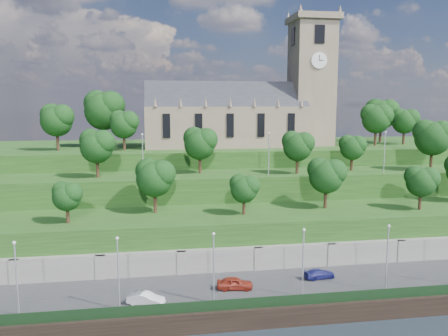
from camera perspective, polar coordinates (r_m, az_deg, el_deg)
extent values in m
plane|color=black|center=(51.18, 13.30, -19.12)|extent=(320.00, 320.00, 0.00)
cube|color=#2D2D30|center=(55.80, 10.96, -15.52)|extent=(160.00, 12.00, 2.00)
cube|color=black|center=(50.64, 13.36, -18.04)|extent=(160.00, 0.50, 2.20)
cube|color=black|center=(50.55, 13.14, -16.21)|extent=(160.00, 0.10, 1.20)
cube|color=slate|center=(60.50, 9.06, -12.01)|extent=(160.00, 2.00, 5.00)
cube|color=slate|center=(59.71, -25.63, -13.03)|extent=(1.20, 0.60, 5.00)
cube|color=slate|center=(57.60, -15.81, -13.29)|extent=(1.20, 0.60, 5.00)
cube|color=slate|center=(57.19, -5.55, -13.17)|extent=(1.20, 0.60, 5.00)
cube|color=slate|center=(58.51, 4.52, -12.65)|extent=(1.20, 0.60, 5.00)
cube|color=slate|center=(61.45, 13.84, -11.83)|extent=(1.20, 0.60, 5.00)
cube|color=slate|center=(65.79, 22.06, -10.85)|extent=(1.20, 0.60, 5.00)
cube|color=#1D4216|center=(65.45, 7.48, -9.02)|extent=(160.00, 12.00, 8.00)
cube|color=#1D4216|center=(75.18, 5.18, -5.13)|extent=(160.00, 10.00, 12.00)
cube|color=#1D4216|center=(95.00, 2.18, -1.36)|extent=(160.00, 32.00, 15.00)
cube|color=#70604E|center=(89.15, 0.17, 5.45)|extent=(32.00, 12.00, 8.00)
cube|color=#24262C|center=(89.05, 0.17, 8.02)|extent=(32.00, 10.18, 10.18)
cone|color=#70604E|center=(82.00, -9.00, 8.53)|extent=(0.70, 0.70, 1.80)
cone|color=#70604E|center=(82.11, -5.70, 8.59)|extent=(0.70, 0.70, 1.80)
cone|color=#70604E|center=(82.49, -2.43, 8.62)|extent=(0.70, 0.70, 1.80)
cone|color=#70604E|center=(83.12, 0.81, 8.63)|extent=(0.70, 0.70, 1.80)
cone|color=#70604E|center=(84.01, 3.99, 8.60)|extent=(0.70, 0.70, 1.80)
cone|color=#70604E|center=(85.15, 7.09, 8.56)|extent=(0.70, 0.70, 1.80)
cone|color=#70604E|center=(86.53, 10.09, 8.49)|extent=(0.70, 0.70, 1.80)
cube|color=black|center=(82.02, -7.53, 5.49)|extent=(1.40, 0.25, 4.50)
cube|color=black|center=(82.36, -3.33, 5.56)|extent=(1.40, 0.25, 4.50)
cube|color=black|center=(83.13, 0.81, 5.59)|extent=(1.40, 0.25, 4.50)
cube|color=black|center=(84.32, 4.86, 5.60)|extent=(1.40, 0.25, 4.50)
cube|color=black|center=(85.92, 8.77, 5.58)|extent=(1.40, 0.25, 4.50)
cube|color=#70604E|center=(93.60, 11.32, 10.63)|extent=(8.00, 8.00, 25.00)
cube|color=#70604E|center=(95.09, 11.55, 18.54)|extent=(9.20, 9.20, 1.20)
cone|color=#70604E|center=(90.33, 9.97, 19.91)|extent=(0.80, 0.80, 1.60)
cone|color=#70604E|center=(97.81, 8.39, 19.03)|extent=(0.80, 0.80, 1.60)
cone|color=#70604E|center=(93.09, 14.92, 19.41)|extent=(0.80, 0.80, 1.60)
cone|color=#70604E|center=(100.37, 13.01, 18.64)|extent=(0.80, 0.80, 1.60)
cube|color=black|center=(90.71, 12.41, 16.72)|extent=(2.00, 0.25, 3.50)
cube|color=black|center=(98.31, 10.64, 16.09)|extent=(2.00, 0.25, 3.50)
cube|color=black|center=(93.21, 9.03, 16.57)|extent=(0.25, 2.00, 3.50)
cube|color=black|center=(95.94, 13.87, 16.19)|extent=(0.25, 2.00, 3.50)
cylinder|color=white|center=(90.06, 12.32, 13.57)|extent=(3.20, 0.30, 3.20)
cylinder|color=white|center=(95.38, 13.79, 13.22)|extent=(0.30, 3.20, 3.20)
cube|color=black|center=(89.94, 12.37, 13.90)|extent=(0.12, 0.05, 1.10)
cube|color=black|center=(90.03, 12.60, 13.57)|extent=(0.80, 0.05, 0.12)
cylinder|color=black|center=(60.87, -19.74, -5.70)|extent=(0.47, 0.47, 2.38)
sphere|color=black|center=(60.37, -19.85, -3.58)|extent=(3.69, 3.69, 3.69)
sphere|color=black|center=(59.77, -19.25, -3.12)|extent=(2.77, 2.77, 2.77)
sphere|color=black|center=(60.81, -20.40, -2.81)|extent=(2.59, 2.59, 2.59)
cylinder|color=black|center=(63.48, -8.99, -4.28)|extent=(0.51, 0.51, 3.36)
sphere|color=black|center=(62.86, -9.05, -1.39)|extent=(5.23, 5.23, 5.23)
sphere|color=black|center=(62.22, -8.11, -0.74)|extent=(3.92, 3.92, 3.92)
sphere|color=black|center=(63.36, -9.90, -0.38)|extent=(3.66, 3.66, 3.66)
cylinder|color=black|center=(61.79, 2.61, -4.96)|extent=(0.47, 0.47, 2.47)
sphere|color=black|center=(61.29, 2.63, -2.79)|extent=(3.84, 3.84, 3.84)
sphere|color=black|center=(60.97, 3.41, -2.30)|extent=(2.88, 2.88, 2.88)
sphere|color=black|center=(61.49, 1.93, -2.02)|extent=(2.69, 2.69, 2.69)
cylinder|color=black|center=(67.20, 13.11, -3.75)|extent=(0.51, 0.51, 3.27)
sphere|color=black|center=(66.63, 13.20, -1.09)|extent=(5.08, 5.08, 5.08)
sphere|color=black|center=(66.43, 14.19, -0.48)|extent=(3.81, 3.81, 3.81)
sphere|color=black|center=(66.74, 12.32, -0.16)|extent=(3.56, 3.56, 3.56)
cylinder|color=black|center=(70.79, 24.22, -3.86)|extent=(0.48, 0.48, 2.79)
sphere|color=black|center=(70.31, 24.35, -1.70)|extent=(4.34, 4.34, 4.34)
sphere|color=black|center=(70.33, 25.17, -1.21)|extent=(3.26, 3.26, 3.26)
sphere|color=black|center=(70.22, 23.64, -0.95)|extent=(3.04, 3.04, 3.04)
cylinder|color=black|center=(71.29, -16.19, 0.11)|extent=(0.51, 0.51, 3.31)
sphere|color=black|center=(70.93, -16.30, 2.66)|extent=(5.15, 5.15, 5.15)
sphere|color=black|center=(70.22, -15.54, 3.27)|extent=(3.86, 3.86, 3.86)
sphere|color=black|center=(71.60, -16.98, 3.51)|extent=(3.60, 3.60, 3.60)
cylinder|color=black|center=(72.97, -3.17, 0.61)|extent=(0.51, 0.51, 3.33)
sphere|color=black|center=(72.61, -3.19, 3.13)|extent=(5.18, 5.18, 5.18)
sphere|color=black|center=(72.14, -2.33, 3.72)|extent=(3.89, 3.89, 3.89)
sphere|color=black|center=(73.09, -3.95, 3.97)|extent=(3.63, 3.63, 3.63)
cylinder|color=black|center=(73.31, 9.52, 0.44)|extent=(0.50, 0.50, 3.06)
sphere|color=black|center=(72.97, 9.58, 2.74)|extent=(4.76, 4.76, 4.76)
sphere|color=black|center=(72.76, 10.42, 3.27)|extent=(3.57, 3.57, 3.57)
sphere|color=black|center=(73.20, 8.83, 3.52)|extent=(3.33, 3.33, 3.33)
cylinder|color=black|center=(79.03, 16.33, 0.64)|extent=(0.48, 0.48, 2.68)
sphere|color=black|center=(78.75, 16.40, 2.51)|extent=(4.17, 4.17, 4.17)
sphere|color=black|center=(78.67, 17.10, 2.93)|extent=(3.13, 3.13, 3.13)
sphere|color=black|center=(78.84, 15.79, 3.15)|extent=(2.92, 2.92, 2.92)
cylinder|color=black|center=(83.99, 25.43, 0.99)|extent=(0.53, 0.53, 3.82)
sphere|color=black|center=(83.66, 25.59, 3.50)|extent=(5.94, 5.94, 5.94)
sphere|color=black|center=(83.79, 26.53, 4.06)|extent=(4.45, 4.45, 4.45)
sphere|color=black|center=(83.62, 24.76, 4.37)|extent=(4.16, 4.16, 4.16)
cylinder|color=black|center=(86.21, -20.90, 3.39)|extent=(0.52, 0.52, 3.71)
sphere|color=black|center=(86.01, -21.03, 5.77)|extent=(5.77, 5.77, 5.77)
sphere|color=black|center=(85.19, -20.38, 6.36)|extent=(4.33, 4.33, 4.33)
sphere|color=black|center=(86.91, -21.62, 6.52)|extent=(4.04, 4.04, 4.04)
cylinder|color=black|center=(90.81, -15.34, 4.22)|extent=(0.58, 0.58, 4.85)
sphere|color=black|center=(90.62, -15.46, 7.17)|extent=(7.55, 7.55, 7.55)
sphere|color=black|center=(89.70, -14.57, 7.92)|extent=(5.66, 5.66, 5.66)
sphere|color=black|center=(91.71, -16.25, 8.10)|extent=(5.29, 5.29, 5.29)
cylinder|color=black|center=(82.50, -12.90, 3.34)|extent=(0.50, 0.50, 3.19)
sphere|color=black|center=(82.31, -12.97, 5.48)|extent=(4.96, 4.96, 4.96)
sphere|color=black|center=(81.71, -12.31, 6.01)|extent=(3.72, 3.72, 3.72)
sphere|color=black|center=(82.95, -13.56, 6.17)|extent=(3.47, 3.47, 3.47)
cylinder|color=black|center=(95.18, 19.16, 3.87)|extent=(0.52, 0.52, 3.68)
sphere|color=black|center=(95.00, 19.26, 6.01)|extent=(5.73, 5.73, 5.73)
sphere|color=black|center=(95.01, 20.06, 6.49)|extent=(4.29, 4.29, 4.29)
sphere|color=black|center=(95.14, 18.55, 6.74)|extent=(4.01, 4.01, 4.01)
cylinder|color=black|center=(104.74, 19.75, 4.34)|extent=(0.55, 0.55, 4.20)
sphere|color=black|center=(104.58, 19.86, 6.56)|extent=(6.54, 6.54, 6.54)
sphere|color=black|center=(104.62, 20.69, 7.06)|extent=(4.90, 4.90, 4.90)
sphere|color=black|center=(104.74, 19.13, 7.32)|extent=(4.58, 4.58, 4.58)
cylinder|color=black|center=(100.59, 22.40, 3.81)|extent=(0.51, 0.51, 3.30)
sphere|color=black|center=(100.43, 22.50, 5.62)|extent=(5.13, 5.13, 5.13)
sphere|color=black|center=(100.50, 23.18, 6.02)|extent=(3.85, 3.85, 3.85)
sphere|color=black|center=(100.49, 21.91, 6.24)|extent=(3.59, 3.59, 3.59)
cylinder|color=#B2B2B7|center=(49.93, -25.44, -13.13)|extent=(0.16, 0.16, 7.64)
sphere|color=silver|center=(48.69, -25.73, -8.79)|extent=(0.36, 0.36, 0.36)
cylinder|color=#B2B2B7|center=(48.02, -13.63, -13.40)|extent=(0.16, 0.16, 7.64)
sphere|color=silver|center=(46.72, -13.79, -8.90)|extent=(0.36, 0.36, 0.36)
cylinder|color=#B2B2B7|center=(48.15, -1.36, -13.10)|extent=(0.16, 0.16, 7.64)
sphere|color=silver|center=(46.86, -1.38, -8.61)|extent=(0.36, 0.36, 0.36)
cylinder|color=#B2B2B7|center=(50.31, 10.28, -12.27)|extent=(0.16, 0.16, 7.64)
sphere|color=silver|center=(49.08, 10.39, -7.96)|extent=(0.36, 0.36, 0.36)
cylinder|color=#B2B2B7|center=(54.25, 20.52, -11.14)|extent=(0.16, 0.16, 7.64)
sphere|color=silver|center=(53.11, 20.73, -7.12)|extent=(0.36, 0.36, 0.36)
cylinder|color=#B2B2B7|center=(68.50, -10.57, 1.41)|extent=(0.16, 0.16, 6.72)
sphere|color=silver|center=(68.18, -10.64, 4.32)|extent=(0.36, 0.36, 0.36)
cylinder|color=#B2B2B7|center=(70.69, 5.86, 1.72)|extent=(0.16, 0.16, 6.72)
sphere|color=silver|center=(70.39, 5.90, 4.53)|extent=(0.36, 0.36, 0.36)
cylinder|color=#B2B2B7|center=(78.12, 20.22, 1.87)|extent=(0.16, 0.16, 6.72)
sphere|color=silver|center=(77.84, 20.35, 4.42)|extent=(0.36, 0.36, 0.36)
imported|color=maroon|center=(52.67, 1.42, -14.81)|extent=(4.39, 2.25, 1.43)
imported|color=silver|center=(49.70, -10.16, -16.47)|extent=(4.29, 2.84, 1.34)
imported|color=navy|center=(56.96, 12.33, -13.34)|extent=(4.11, 2.11, 1.14)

